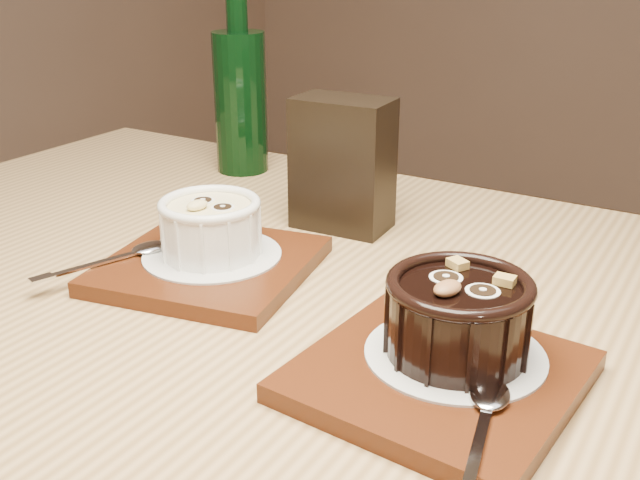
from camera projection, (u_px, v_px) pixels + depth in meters
The scene contains 11 objects.
table at pixel (304, 406), 0.66m from camera, with size 1.20×0.80×0.75m.
tray_left at pixel (210, 265), 0.70m from camera, with size 0.18×0.18×0.01m, color #50210D.
doily_left at pixel (212, 254), 0.70m from camera, with size 0.13×0.13×0.00m, color silver.
ramekin_white at pixel (210, 225), 0.69m from camera, with size 0.09×0.09×0.06m.
spoon_left at pixel (116, 257), 0.69m from camera, with size 0.03×0.13×0.01m, color silver, non-canonical shape.
tray_right at pixel (438, 376), 0.52m from camera, with size 0.18×0.18×0.01m, color #50210D.
doily_right at pixel (455, 354), 0.54m from camera, with size 0.13×0.13×0.00m, color silver.
ramekin_dark at pixel (458, 313), 0.52m from camera, with size 0.10×0.10×0.06m.
spoon_right at pixel (483, 426), 0.45m from camera, with size 0.03×0.13×0.01m, color silver, non-canonical shape.
condiment_stand at pixel (343, 164), 0.79m from camera, with size 0.10×0.06×0.14m, color black.
green_bottle at pixel (240, 97), 0.97m from camera, with size 0.07×0.07×0.25m.
Camera 1 is at (0.17, -0.58, 1.04)m, focal length 42.00 mm.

